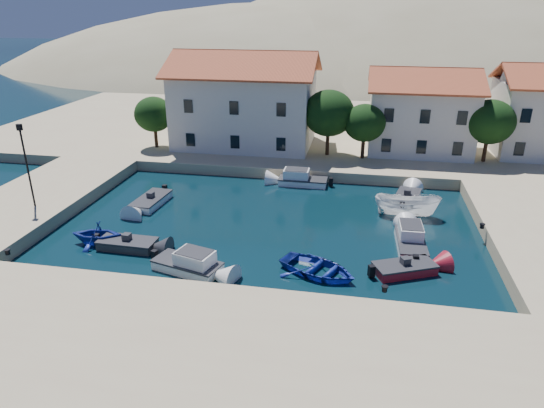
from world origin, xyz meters
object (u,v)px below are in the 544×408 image
(lamppost, at_px, (25,158))
(boat_east, at_px, (406,216))
(cabin_cruiser_east, at_px, (411,241))
(building_left, at_px, (245,98))
(cabin_cruiser_south, at_px, (187,264))
(rowboat_south, at_px, (318,274))
(building_mid, at_px, (421,109))

(lamppost, xyz_separation_m, boat_east, (27.56, 5.60, -4.75))
(lamppost, xyz_separation_m, cabin_cruiser_east, (27.46, 0.20, -4.28))
(building_left, distance_m, cabin_cruiser_south, 26.10)
(rowboat_south, bearing_deg, lamppost, 102.91)
(cabin_cruiser_south, xyz_separation_m, rowboat_south, (7.83, 1.09, -0.48))
(building_mid, xyz_separation_m, rowboat_south, (-7.76, -25.32, -5.22))
(building_left, bearing_deg, boat_east, -41.88)
(building_mid, xyz_separation_m, lamppost, (-29.50, -21.00, -0.47))
(cabin_cruiser_south, relative_size, cabin_cruiser_east, 1.02)
(building_left, distance_m, cabin_cruiser_east, 26.02)
(cabin_cruiser_south, relative_size, rowboat_south, 0.95)
(cabin_cruiser_south, height_order, cabin_cruiser_east, same)
(cabin_cruiser_south, distance_m, boat_east, 17.54)
(building_left, xyz_separation_m, lamppost, (-11.50, -20.00, -1.18))
(rowboat_south, distance_m, cabin_cruiser_east, 7.30)
(lamppost, height_order, boat_east, lamppost)
(building_left, height_order, boat_east, building_left)
(building_left, bearing_deg, lamppost, -119.90)
(building_mid, xyz_separation_m, cabin_cruiser_east, (-2.04, -20.80, -4.75))
(cabin_cruiser_east, bearing_deg, building_mid, -7.49)
(lamppost, distance_m, cabin_cruiser_south, 15.52)
(building_left, height_order, building_mid, building_left)
(cabin_cruiser_south, height_order, rowboat_south, cabin_cruiser_south)
(rowboat_south, relative_size, cabin_cruiser_east, 1.08)
(boat_east, bearing_deg, building_left, 50.49)
(lamppost, bearing_deg, building_mid, 35.45)
(rowboat_south, height_order, boat_east, boat_east)
(building_left, relative_size, building_mid, 1.40)
(lamppost, bearing_deg, cabin_cruiser_east, 0.41)
(cabin_cruiser_south, bearing_deg, building_left, 111.12)
(building_left, bearing_deg, rowboat_south, -67.16)
(building_mid, bearing_deg, boat_east, -97.19)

